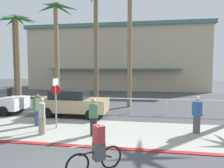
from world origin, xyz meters
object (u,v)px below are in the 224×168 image
at_px(car_tan_1, 73,103).
at_px(pedestrian_0, 94,118).
at_px(palm_tree_3, 57,32).
at_px(cyclist_black_0, 97,149).
at_px(pedestrian_3, 42,117).
at_px(palm_tree_5, 130,14).
at_px(pedestrian_1, 197,116).
at_px(stop_sign_bike_lane, 56,96).
at_px(palm_tree_1, 15,36).
at_px(pedestrian_2, 38,111).
at_px(palm_tree_2, 17,38).
at_px(palm_tree_4, 96,26).

relative_size(car_tan_1, pedestrian_0, 2.57).
xyz_separation_m(palm_tree_3, pedestrian_0, (4.62, -6.54, -5.12)).
relative_size(cyclist_black_0, pedestrian_3, 0.86).
xyz_separation_m(palm_tree_5, pedestrian_1, (3.68, -6.22, -6.50)).
xyz_separation_m(stop_sign_bike_lane, cyclist_black_0, (3.08, -3.92, -0.98)).
relative_size(palm_tree_1, palm_tree_3, 1.02).
bearing_deg(pedestrian_0, pedestrian_2, 162.57).
relative_size(palm_tree_5, pedestrian_2, 5.72).
height_order(cyclist_black_0, pedestrian_3, pedestrian_3).
distance_m(palm_tree_2, palm_tree_5, 9.35).
distance_m(palm_tree_3, palm_tree_4, 3.17).
height_order(stop_sign_bike_lane, palm_tree_1, palm_tree_1).
bearing_deg(palm_tree_5, pedestrian_0, -98.20).
bearing_deg(car_tan_1, pedestrian_0, -56.92).
xyz_separation_m(palm_tree_2, pedestrian_2, (4.76, -5.50, -4.77)).
height_order(palm_tree_1, pedestrian_0, palm_tree_1).
bearing_deg(pedestrian_2, palm_tree_5, 54.89).
distance_m(palm_tree_5, pedestrian_3, 10.57).
bearing_deg(palm_tree_2, pedestrian_0, -38.95).
bearing_deg(car_tan_1, pedestrian_2, -112.78).
xyz_separation_m(palm_tree_1, palm_tree_4, (8.76, -2.03, 0.33)).
relative_size(palm_tree_4, pedestrian_3, 5.44).
bearing_deg(pedestrian_3, palm_tree_4, 85.37).
bearing_deg(stop_sign_bike_lane, palm_tree_4, 86.52).
distance_m(palm_tree_4, pedestrian_1, 10.88).
bearing_deg(cyclist_black_0, pedestrian_0, 106.29).
bearing_deg(cyclist_black_0, pedestrian_1, 48.14).
xyz_separation_m(car_tan_1, pedestrian_2, (-1.04, -2.48, -0.08)).
bearing_deg(stop_sign_bike_lane, car_tan_1, 92.95).
xyz_separation_m(stop_sign_bike_lane, palm_tree_2, (-5.94, 5.80, 3.88)).
xyz_separation_m(palm_tree_3, palm_tree_5, (5.67, 0.77, 1.40)).
bearing_deg(stop_sign_bike_lane, palm_tree_5, 63.89).
bearing_deg(palm_tree_5, pedestrian_2, -125.11).
relative_size(palm_tree_1, pedestrian_2, 4.92).
relative_size(palm_tree_3, pedestrian_1, 4.65).
bearing_deg(palm_tree_3, pedestrian_1, -30.27).
bearing_deg(palm_tree_1, pedestrian_2, -50.42).
height_order(cyclist_black_0, pedestrian_1, pedestrian_1).
bearing_deg(pedestrian_2, car_tan_1, 67.22).
bearing_deg(car_tan_1, palm_tree_3, 127.63).
bearing_deg(palm_tree_5, cyclist_black_0, -90.70).
relative_size(palm_tree_2, car_tan_1, 1.69).
relative_size(palm_tree_1, palm_tree_2, 1.13).
height_order(palm_tree_4, pedestrian_0, palm_tree_4).
bearing_deg(palm_tree_3, pedestrian_0, -54.76).
bearing_deg(palm_tree_1, palm_tree_4, -13.06).
xyz_separation_m(cyclist_black_0, pedestrian_2, (-4.27, 4.22, 0.10)).
height_order(palm_tree_4, pedestrian_1, palm_tree_4).
height_order(palm_tree_2, palm_tree_5, palm_tree_5).
distance_m(palm_tree_2, car_tan_1, 8.04).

